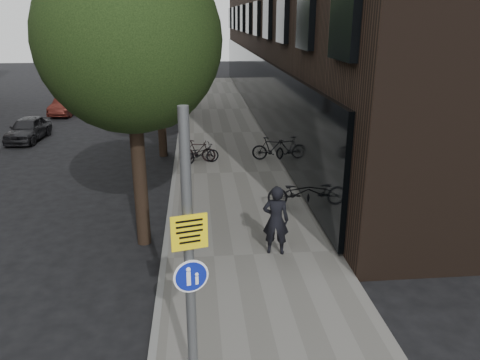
{
  "coord_description": "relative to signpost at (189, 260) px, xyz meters",
  "views": [
    {
      "loc": [
        -1.07,
        -7.17,
        5.81
      ],
      "look_at": [
        -0.06,
        3.71,
        2.0
      ],
      "focal_mm": 35.0,
      "sensor_mm": 36.0,
      "label": 1
    }
  ],
  "objects": [
    {
      "name": "signpost",
      "position": [
        0.0,
        0.0,
        0.0
      ],
      "size": [
        0.52,
        0.16,
        4.6
      ],
      "rotation": [
        0.0,
        0.0,
        0.24
      ],
      "color": "#595B5E",
      "rests_on": "sidewalk"
    },
    {
      "name": "parked_car_mid",
      "position": [
        -7.97,
        24.08,
        -1.87
      ],
      "size": [
        1.59,
        3.62,
        1.15
      ],
      "primitive_type": "imported",
      "rotation": [
        0.0,
        0.0,
        -0.11
      ],
      "color": "#521D17",
      "rests_on": "ground"
    },
    {
      "name": "curb_edge",
      "position": [
        -0.75,
        11.03,
        -2.38
      ],
      "size": [
        0.15,
        60.0,
        0.13
      ],
      "primitive_type": "cube",
      "color": "slate",
      "rests_on": "ground"
    },
    {
      "name": "pedestrian",
      "position": [
        2.06,
        4.42,
        -1.42
      ],
      "size": [
        0.73,
        0.56,
        1.81
      ],
      "primitive_type": "imported",
      "rotation": [
        0.0,
        0.0,
        2.94
      ],
      "color": "black",
      "rests_on": "sidewalk"
    },
    {
      "name": "parked_bike_curb_far",
      "position": [
        0.17,
        12.63,
        -1.87
      ],
      "size": [
        1.56,
        0.7,
        0.91
      ],
      "primitive_type": "imported",
      "rotation": [
        0.0,
        0.0,
        1.38
      ],
      "color": "black",
      "rests_on": "sidewalk"
    },
    {
      "name": "street_tree_mid",
      "position": [
        -1.28,
        14.18,
        2.67
      ],
      "size": [
        5.0,
        5.0,
        7.8
      ],
      "color": "black",
      "rests_on": "ground"
    },
    {
      "name": "parked_car_near",
      "position": [
        -8.18,
        17.44,
        -1.86
      ],
      "size": [
        1.6,
        3.53,
        1.17
      ],
      "primitive_type": "imported",
      "rotation": [
        0.0,
        0.0,
        -0.06
      ],
      "color": "black",
      "rests_on": "ground"
    },
    {
      "name": "parked_bike_facade_near",
      "position": [
        3.25,
        7.36,
        -1.83
      ],
      "size": [
        1.94,
        0.88,
        0.98
      ],
      "primitive_type": "imported",
      "rotation": [
        0.0,
        0.0,
        1.44
      ],
      "color": "black",
      "rests_on": "sidewalk"
    },
    {
      "name": "ground",
      "position": [
        1.25,
        1.03,
        -2.44
      ],
      "size": [
        120.0,
        120.0,
        0.0
      ],
      "primitive_type": "plane",
      "color": "black",
      "rests_on": "ground"
    },
    {
      "name": "street_tree_far",
      "position": [
        -1.28,
        23.18,
        2.67
      ],
      "size": [
        5.0,
        5.0,
        7.8
      ],
      "color": "black",
      "rests_on": "ground"
    },
    {
      "name": "parked_bike_curb_near",
      "position": [
        0.27,
        12.33,
        -1.9
      ],
      "size": [
        1.69,
        1.04,
        0.84
      ],
      "primitive_type": "imported",
      "rotation": [
        0.0,
        0.0,
        1.9
      ],
      "color": "black",
      "rests_on": "sidewalk"
    },
    {
      "name": "sidewalk",
      "position": [
        1.5,
        11.03,
        -2.38
      ],
      "size": [
        4.5,
        60.0,
        0.12
      ],
      "primitive_type": "cube",
      "color": "slate",
      "rests_on": "ground"
    },
    {
      "name": "street_tree_near",
      "position": [
        -1.28,
        5.68,
        2.67
      ],
      "size": [
        4.4,
        4.4,
        7.5
      ],
      "color": "black",
      "rests_on": "ground"
    },
    {
      "name": "parked_car_far",
      "position": [
        -7.11,
        28.24,
        -1.89
      ],
      "size": [
        1.56,
        3.82,
        1.11
      ],
      "primitive_type": "imported",
      "rotation": [
        0.0,
        0.0,
        0.0
      ],
      "color": "#1B1D30",
      "rests_on": "ground"
    },
    {
      "name": "parked_bike_facade_far",
      "position": [
        3.25,
        12.5,
        -1.83
      ],
      "size": [
        1.72,
        0.87,
        0.99
      ],
      "primitive_type": "imported",
      "rotation": [
        0.0,
        0.0,
        1.31
      ],
      "color": "black",
      "rests_on": "sidewalk"
    }
  ]
}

